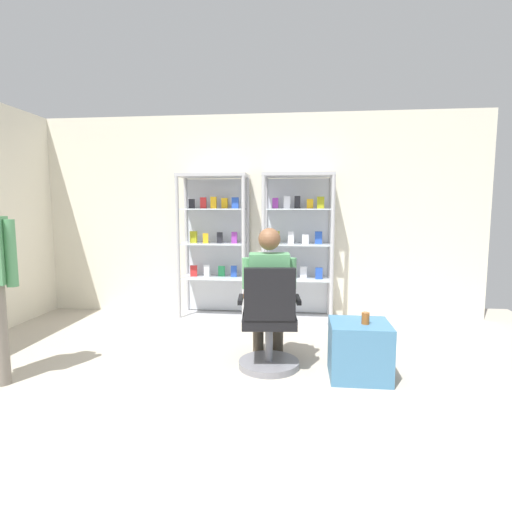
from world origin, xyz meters
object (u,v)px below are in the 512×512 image
Objects in this scene: tea_glass at (365,318)px; display_cabinet_left at (215,246)px; display_cabinet_right at (298,246)px; seated_shopkeeper at (269,289)px; office_chair at (269,327)px; storage_crate at (359,350)px.

display_cabinet_left is at bearing 132.14° from tea_glass.
display_cabinet_right reaches higher than seated_shopkeeper.
office_chair is at bearing 171.70° from tea_glass.
tea_glass is (0.59, -1.86, -0.43)m from display_cabinet_right.
office_chair reaches higher than storage_crate.
display_cabinet_left and display_cabinet_right have the same top height.
tea_glass is (0.04, -0.04, 0.29)m from storage_crate.
display_cabinet_left is 1.98× the size of office_chair.
storage_crate is (0.55, -1.83, -0.72)m from display_cabinet_right.
display_cabinet_right is at bearing 107.45° from tea_glass.
tea_glass is (0.84, -0.28, -0.18)m from seated_shopkeeper.
seated_shopkeeper is (0.84, -1.58, -0.25)m from display_cabinet_left.
display_cabinet_left is 3.74× the size of storage_crate.
tea_glass is at bearing -18.57° from seated_shopkeeper.
display_cabinet_right is 1.47× the size of seated_shopkeeper.
storage_crate is at bearing -5.99° from office_chair.
storage_crate is at bearing 134.79° from tea_glass.
office_chair is 0.74× the size of seated_shopkeeper.
seated_shopkeeper is at bearing 95.55° from office_chair.
tea_glass is at bearing -45.21° from storage_crate.
seated_shopkeeper is (-0.26, -1.58, -0.25)m from display_cabinet_right.
storage_crate is at bearing -73.28° from display_cabinet_right.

